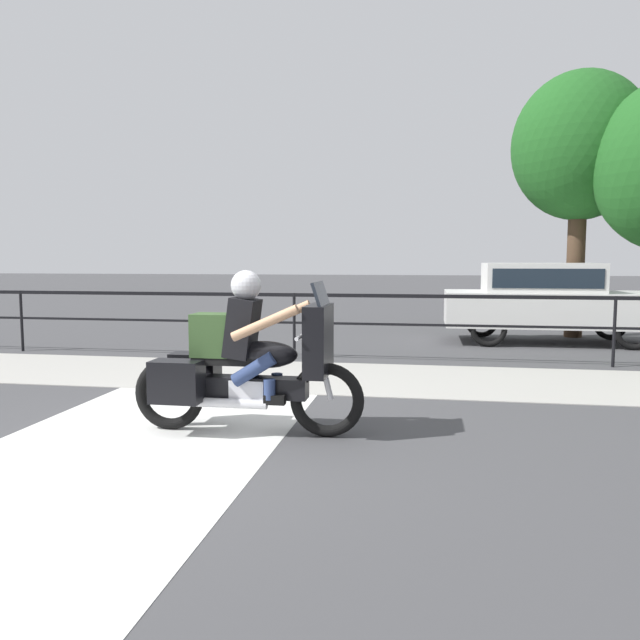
# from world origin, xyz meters

# --- Properties ---
(ground_plane) EXTENTS (120.00, 120.00, 0.00)m
(ground_plane) POSITION_xyz_m (0.00, 0.00, 0.00)
(ground_plane) COLOR #424244
(sidewalk_band) EXTENTS (44.00, 2.40, 0.01)m
(sidewalk_band) POSITION_xyz_m (0.00, 3.40, 0.01)
(sidewalk_band) COLOR #A8A59E
(sidewalk_band) RESTS_ON ground
(crosswalk_band) EXTENTS (2.63, 6.00, 0.01)m
(crosswalk_band) POSITION_xyz_m (-0.43, -0.20, 0.00)
(crosswalk_band) COLOR silver
(crosswalk_band) RESTS_ON ground
(fence_railing) EXTENTS (36.00, 0.05, 1.11)m
(fence_railing) POSITION_xyz_m (0.00, 4.98, 0.88)
(fence_railing) COLOR black
(fence_railing) RESTS_ON ground
(motorcycle) EXTENTS (2.29, 0.76, 1.58)m
(motorcycle) POSITION_xyz_m (0.48, 0.43, 0.71)
(motorcycle) COLOR black
(motorcycle) RESTS_ON ground
(parked_car) EXTENTS (4.23, 1.64, 1.61)m
(parked_car) POSITION_xyz_m (4.61, 7.71, 0.92)
(parked_car) COLOR silver
(parked_car) RESTS_ON ground
(tree_behind_sign) EXTENTS (2.82, 2.82, 5.61)m
(tree_behind_sign) POSITION_xyz_m (5.36, 8.85, 4.01)
(tree_behind_sign) COLOR #473323
(tree_behind_sign) RESTS_ON ground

